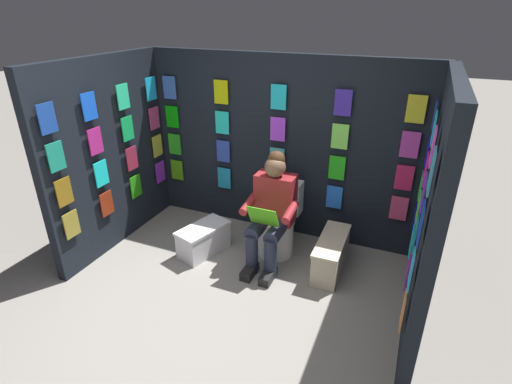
% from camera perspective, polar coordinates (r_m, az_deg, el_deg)
% --- Properties ---
extents(ground_plane, '(30.00, 30.00, 0.00)m').
position_cam_1_polar(ground_plane, '(3.56, -7.64, -18.75)').
color(ground_plane, gray).
extents(display_wall_back, '(3.19, 0.14, 2.03)m').
position_cam_1_polar(display_wall_back, '(4.46, 3.47, 6.43)').
color(display_wall_back, black).
rests_on(display_wall_back, ground).
extents(display_wall_left, '(0.14, 1.79, 2.03)m').
position_cam_1_polar(display_wall_left, '(3.37, 23.95, -2.33)').
color(display_wall_left, black).
rests_on(display_wall_left, ground).
extents(display_wall_right, '(0.14, 1.79, 2.03)m').
position_cam_1_polar(display_wall_right, '(4.51, -20.43, 5.04)').
color(display_wall_right, black).
rests_on(display_wall_right, ground).
extents(toilet, '(0.41, 0.55, 0.77)m').
position_cam_1_polar(toilet, '(4.28, 3.24, -4.62)').
color(toilet, white).
rests_on(toilet, ground).
extents(person_reading, '(0.52, 0.68, 1.19)m').
position_cam_1_polar(person_reading, '(3.96, 2.21, -2.70)').
color(person_reading, maroon).
rests_on(person_reading, ground).
extents(comic_longbox_near, '(0.26, 0.73, 0.37)m').
position_cam_1_polar(comic_longbox_near, '(4.11, 10.78, -8.86)').
color(comic_longbox_near, beige).
rests_on(comic_longbox_near, ground).
extents(comic_longbox_far, '(0.45, 0.64, 0.32)m').
position_cam_1_polar(comic_longbox_far, '(4.36, -7.60, -6.82)').
color(comic_longbox_far, silver).
rests_on(comic_longbox_far, ground).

